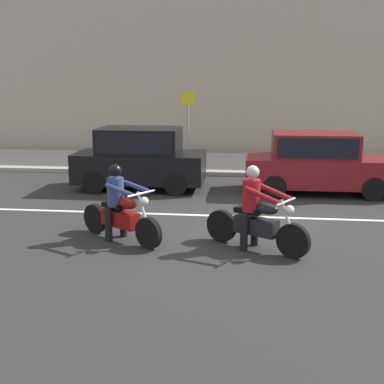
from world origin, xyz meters
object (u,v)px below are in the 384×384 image
(parked_sedan_maroon, at_px, (318,162))
(parked_hatchback_black, at_px, (140,158))
(street_sign_post, at_px, (188,121))
(motorcycle_with_rider_denim_blue, at_px, (120,210))
(motorcycle_with_rider_crimson, at_px, (256,216))

(parked_sedan_maroon, relative_size, parked_hatchback_black, 1.12)
(street_sign_post, bearing_deg, parked_hatchback_black, -108.13)
(parked_sedan_maroon, xyz_separation_m, street_sign_post, (-4.08, 3.11, 0.84))
(motorcycle_with_rider_denim_blue, distance_m, street_sign_post, 8.04)
(motorcycle_with_rider_crimson, height_order, street_sign_post, street_sign_post)
(parked_sedan_maroon, bearing_deg, parked_hatchback_black, -179.63)
(parked_hatchback_black, xyz_separation_m, street_sign_post, (1.03, 3.15, 0.79))
(street_sign_post, bearing_deg, motorcycle_with_rider_denim_blue, -92.98)
(parked_sedan_maroon, height_order, street_sign_post, street_sign_post)
(motorcycle_with_rider_crimson, bearing_deg, parked_sedan_maroon, 70.75)
(motorcycle_with_rider_denim_blue, xyz_separation_m, parked_hatchback_black, (-0.62, 4.81, 0.29))
(motorcycle_with_rider_denim_blue, height_order, street_sign_post, street_sign_post)
(street_sign_post, bearing_deg, motorcycle_with_rider_crimson, -74.35)
(motorcycle_with_rider_crimson, distance_m, parked_sedan_maroon, 5.41)
(motorcycle_with_rider_crimson, height_order, parked_hatchback_black, parked_hatchback_black)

